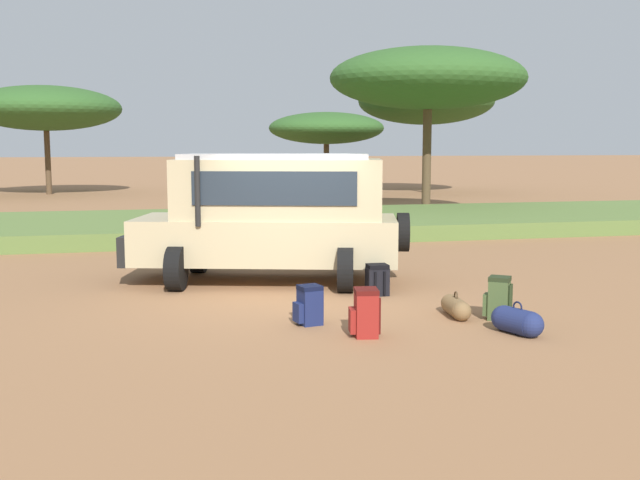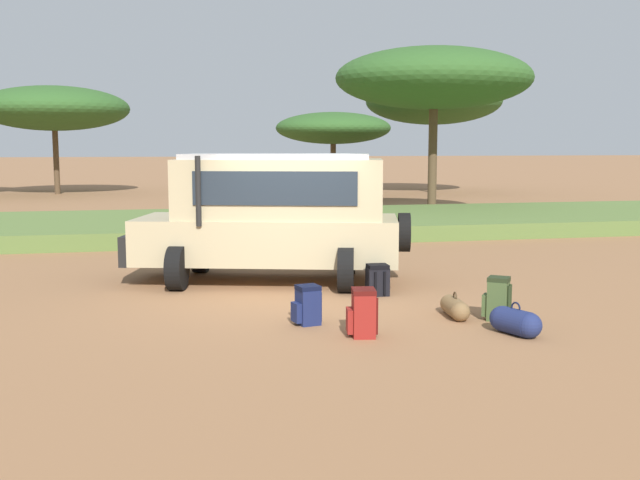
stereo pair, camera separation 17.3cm
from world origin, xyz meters
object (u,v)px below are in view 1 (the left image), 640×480
Objects in this scene: acacia_tree_far_right at (428,79)px; backpack_outermost at (498,299)px; backpack_cluster_center at (309,305)px; acacia_tree_centre_back at (45,108)px; backpack_near_rear_wheel at (365,313)px; duffel_bag_low_black_case at (456,307)px; backpack_beside_front_wheel at (377,280)px; safari_vehicle at (272,214)px; duffel_bag_soft_canvas at (517,321)px; acacia_tree_distant_right at (426,101)px; acacia_tree_right_mid at (326,128)px.

backpack_outermost is at bearing -107.39° from acacia_tree_far_right.
backpack_cluster_center is 0.07× the size of acacia_tree_centre_back.
acacia_tree_far_right is at bearing -46.71° from acacia_tree_centre_back.
backpack_outermost is at bearing 12.26° from backpack_near_rear_wheel.
backpack_beside_front_wheel is at bearing 109.92° from duffel_bag_low_black_case.
duffel_bag_low_black_case is at bearing 25.73° from backpack_near_rear_wheel.
safari_vehicle is 0.76× the size of acacia_tree_far_right.
acacia_tree_centre_back reaches higher than backpack_near_rear_wheel.
backpack_beside_front_wheel is 0.94× the size of backpack_cluster_center.
duffel_bag_soft_canvas is at bearing -99.16° from backpack_outermost.
backpack_beside_front_wheel is 0.08× the size of acacia_tree_far_right.
acacia_tree_far_right is at bearing -110.75° from acacia_tree_distant_right.
acacia_tree_centre_back is at bearing 133.29° from acacia_tree_far_right.
safari_vehicle is at bearing 122.30° from duffel_bag_low_black_case.
backpack_near_rear_wheel reaches higher than duffel_bag_soft_canvas.
backpack_outermost is (1.21, -2.19, 0.05)m from backpack_beside_front_wheel.
acacia_tree_right_mid is at bearing 73.86° from safari_vehicle.
safari_vehicle is 6.20× the size of duffel_bag_low_black_case.
acacia_tree_right_mid reaches higher than backpack_beside_front_wheel.
acacia_tree_right_mid is (4.85, 23.85, 3.15)m from backpack_beside_front_wheel.
acacia_tree_distant_right reaches higher than acacia_tree_far_right.
backpack_cluster_center is 0.88× the size of backpack_near_rear_wheel.
safari_vehicle is 0.70× the size of acacia_tree_centre_back.
duffel_bag_soft_canvas is 0.10× the size of acacia_tree_centre_back.
backpack_outermost is (2.78, -3.87, -0.97)m from safari_vehicle.
acacia_tree_distant_right reaches higher than backpack_outermost.
backpack_near_rear_wheel is at bearing -167.74° from backpack_outermost.
acacia_tree_far_right reaches higher than backpack_outermost.
safari_vehicle is 28.45m from acacia_tree_distant_right.
backpack_cluster_center is (-1.61, -1.83, 0.02)m from backpack_beside_front_wheel.
safari_vehicle is at bearing 89.25° from backpack_cluster_center.
duffel_bag_low_black_case is at bearing -70.08° from backpack_beside_front_wheel.
acacia_tree_far_right is at bearing 73.01° from duffel_bag_soft_canvas.
backpack_near_rear_wheel is 1.00× the size of backpack_outermost.
backpack_outermost is 31.05m from acacia_tree_distant_right.
backpack_near_rear_wheel is at bearing -76.29° from acacia_tree_centre_back.
acacia_tree_centre_back reaches higher than backpack_beside_front_wheel.
backpack_near_rear_wheel reaches higher than backpack_outermost.
backpack_cluster_center is at bearing -90.75° from safari_vehicle.
duffel_bag_soft_canvas is (1.08, -3.04, -0.08)m from backpack_beside_front_wheel.
backpack_outermost is 0.87m from duffel_bag_soft_canvas.
backpack_beside_front_wheel is 0.10× the size of acacia_tree_right_mid.
duffel_bag_soft_canvas is 18.16m from acacia_tree_far_right.
acacia_tree_centre_back is (-8.92, 29.75, 4.25)m from backpack_beside_front_wheel.
acacia_tree_far_right is (6.19, 13.71, 4.72)m from backpack_beside_front_wheel.
duffel_bag_soft_canvas is 27.34m from acacia_tree_right_mid.
safari_vehicle is 29.19m from acacia_tree_centre_back.
backpack_beside_front_wheel is at bearing -114.30° from acacia_tree_far_right.
backpack_near_rear_wheel is (0.60, -0.83, 0.04)m from backpack_cluster_center.
safari_vehicle is 23.17m from acacia_tree_right_mid.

